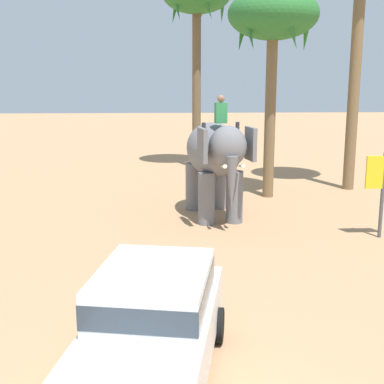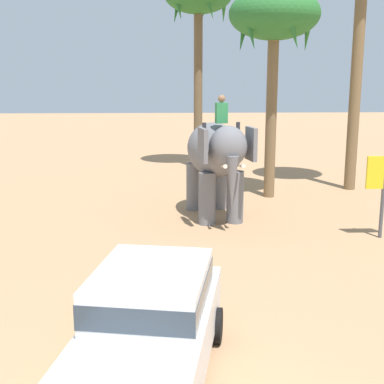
{
  "view_description": "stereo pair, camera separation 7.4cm",
  "coord_description": "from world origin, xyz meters",
  "px_view_note": "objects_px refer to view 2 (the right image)",
  "views": [
    {
      "loc": [
        0.29,
        -6.35,
        4.41
      ],
      "look_at": [
        0.94,
        6.57,
        1.6
      ],
      "focal_mm": 49.92,
      "sensor_mm": 36.0,
      "label": 1
    },
    {
      "loc": [
        0.37,
        -6.35,
        4.41
      ],
      "look_at": [
        0.94,
        6.57,
        1.6
      ],
      "focal_mm": 49.92,
      "sensor_mm": 36.0,
      "label": 2
    }
  ],
  "objects_px": {
    "elephant_with_mahout": "(216,156)",
    "palm_tree_far_back": "(274,20)",
    "palm_tree_near_hut": "(198,1)",
    "car_sedan_foreground": "(151,320)",
    "signboard_yellow": "(384,178)"
  },
  "relations": [
    {
      "from": "elephant_with_mahout",
      "to": "palm_tree_far_back",
      "type": "height_order",
      "value": "palm_tree_far_back"
    },
    {
      "from": "palm_tree_far_back",
      "to": "palm_tree_near_hut",
      "type": "bearing_deg",
      "value": 109.02
    },
    {
      "from": "car_sedan_foreground",
      "to": "signboard_yellow",
      "type": "bearing_deg",
      "value": 47.95
    },
    {
      "from": "car_sedan_foreground",
      "to": "signboard_yellow",
      "type": "height_order",
      "value": "signboard_yellow"
    },
    {
      "from": "palm_tree_near_hut",
      "to": "elephant_with_mahout",
      "type": "bearing_deg",
      "value": -89.85
    },
    {
      "from": "palm_tree_far_back",
      "to": "elephant_with_mahout",
      "type": "bearing_deg",
      "value": -127.55
    },
    {
      "from": "elephant_with_mahout",
      "to": "palm_tree_far_back",
      "type": "distance_m",
      "value": 5.73
    },
    {
      "from": "car_sedan_foreground",
      "to": "elephant_with_mahout",
      "type": "relative_size",
      "value": 1.09
    },
    {
      "from": "car_sedan_foreground",
      "to": "palm_tree_near_hut",
      "type": "bearing_deg",
      "value": 84.75
    },
    {
      "from": "palm_tree_near_hut",
      "to": "signboard_yellow",
      "type": "distance_m",
      "value": 14.17
    },
    {
      "from": "signboard_yellow",
      "to": "car_sedan_foreground",
      "type": "bearing_deg",
      "value": -132.05
    },
    {
      "from": "elephant_with_mahout",
      "to": "signboard_yellow",
      "type": "bearing_deg",
      "value": -28.15
    },
    {
      "from": "car_sedan_foreground",
      "to": "signboard_yellow",
      "type": "xyz_separation_m",
      "value": [
        6.16,
        6.83,
        0.76
      ]
    },
    {
      "from": "car_sedan_foreground",
      "to": "palm_tree_far_back",
      "type": "distance_m",
      "value": 13.9
    },
    {
      "from": "car_sedan_foreground",
      "to": "palm_tree_near_hut",
      "type": "height_order",
      "value": "palm_tree_near_hut"
    }
  ]
}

